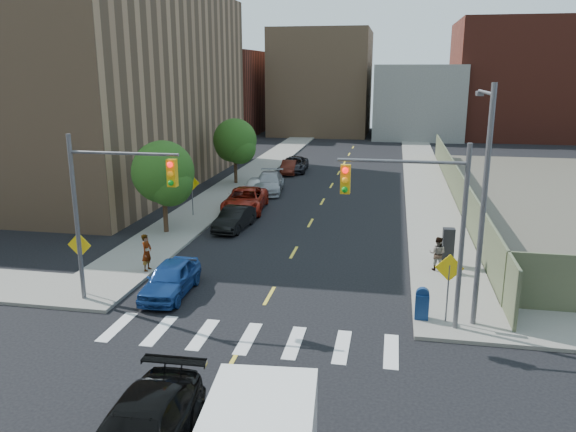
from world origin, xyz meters
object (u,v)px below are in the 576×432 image
at_px(parked_car_white, 255,186).
at_px(parked_car_grey, 295,164).
at_px(parked_car_maroon, 289,167).
at_px(pedestrian_east, 437,254).
at_px(parked_car_black, 234,219).
at_px(parked_car_silver, 269,183).
at_px(parked_car_blue, 171,279).
at_px(pedestrian_west, 147,252).
at_px(mailbox, 422,304).
at_px(parked_car_red, 245,200).
at_px(payphone, 448,247).

distance_m(parked_car_white, parked_car_grey, 10.44).
height_order(parked_car_maroon, pedestrian_east, pedestrian_east).
bearing_deg(parked_car_black, parked_car_grey, 94.63).
distance_m(parked_car_white, parked_car_maroon, 9.07).
distance_m(parked_car_black, parked_car_silver, 10.70).
bearing_deg(parked_car_black, parked_car_white, 101.77).
bearing_deg(parked_car_blue, pedestrian_west, 130.90).
bearing_deg(mailbox, parked_car_maroon, 111.20).
height_order(parked_car_red, pedestrian_west, pedestrian_west).
xyz_separation_m(parked_car_white, pedestrian_east, (12.73, -15.39, 0.33)).
relative_size(parked_car_blue, pedestrian_west, 2.39).
bearing_deg(parked_car_blue, parked_car_silver, 89.13).
xyz_separation_m(parked_car_silver, pedestrian_west, (-1.73, -18.75, 0.27)).
bearing_deg(parked_car_red, parked_car_blue, -92.55).
height_order(parked_car_black, parked_car_silver, parked_car_silver).
height_order(parked_car_blue, parked_car_maroon, parked_car_blue).
distance_m(parked_car_silver, mailbox, 24.37).
xyz_separation_m(parked_car_blue, parked_car_red, (-0.64, 14.80, 0.06)).
relative_size(parked_car_maroon, payphone, 2.04).
relative_size(parked_car_white, payphone, 2.02).
height_order(parked_car_maroon, mailbox, mailbox).
bearing_deg(parked_car_red, parked_car_silver, 82.54).
distance_m(parked_car_silver, parked_car_white, 1.23).
distance_m(parked_car_white, pedestrian_west, 17.98).
bearing_deg(pedestrian_east, parked_car_white, -38.88).
bearing_deg(payphone, parked_car_grey, 113.38).
distance_m(parked_car_black, payphone, 12.96).
bearing_deg(parked_car_grey, parked_car_maroon, -105.05).
bearing_deg(pedestrian_east, parked_car_black, -13.88).
height_order(parked_car_silver, parked_car_maroon, parked_car_silver).
xyz_separation_m(parked_car_blue, parked_car_silver, (-0.37, 21.02, 0.05)).
bearing_deg(parked_car_silver, parked_car_red, -98.38).
xyz_separation_m(parked_car_black, parked_car_maroon, (-0.17, 18.92, -0.05)).
distance_m(pedestrian_west, pedestrian_east, 13.77).
bearing_deg(parked_car_white, parked_car_silver, 39.70).
relative_size(parked_car_blue, parked_car_maroon, 1.12).
relative_size(parked_car_maroon, mailbox, 3.01).
distance_m(parked_car_maroon, parked_car_grey, 1.38).
distance_m(mailbox, payphone, 6.66).
bearing_deg(parked_car_grey, payphone, -67.43).
relative_size(parked_car_blue, pedestrian_east, 2.59).
relative_size(parked_car_black, parked_car_red, 0.73).
bearing_deg(mailbox, parked_car_silver, 117.94).
relative_size(parked_car_silver, parked_car_maroon, 1.41).
height_order(parked_car_black, parked_car_white, parked_car_black).
height_order(parked_car_black, parked_car_maroon, parked_car_black).
bearing_deg(payphone, parked_car_black, 156.75).
height_order(parked_car_red, mailbox, parked_car_red).
xyz_separation_m(parked_car_black, parked_car_grey, (0.12, 20.27, 0.01)).
height_order(parked_car_white, pedestrian_east, pedestrian_east).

